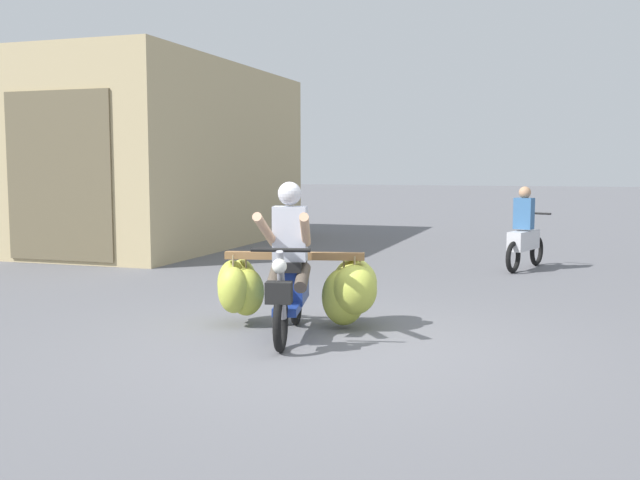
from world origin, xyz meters
The scene contains 4 objects.
ground_plane centered at (0.00, 0.00, 0.00)m, with size 120.00×120.00×0.00m, color slate.
motorbike_main_loaded centered at (-0.51, 0.62, 0.49)m, with size 1.84×1.96×1.58m.
motorbike_distant_ahead_left centered at (1.50, 6.05, 0.57)m, with size 0.67×1.57×1.40m.
shopfront_building centered at (-6.30, 7.87, 1.95)m, with size 3.60×7.52×3.90m.
Camera 1 is at (2.12, -6.68, 1.74)m, focal length 41.33 mm.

